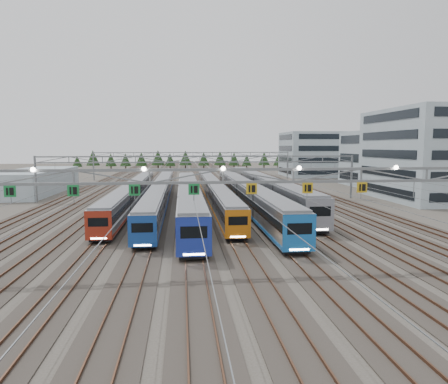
{
  "coord_description": "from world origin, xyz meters",
  "views": [
    {
      "loc": [
        -3.13,
        -30.7,
        9.6
      ],
      "look_at": [
        2.4,
        22.05,
        3.5
      ],
      "focal_mm": 32.0,
      "sensor_mm": 36.0,
      "label": 1
    }
  ],
  "objects": [
    {
      "name": "gantry_far",
      "position": [
        0.0,
        85.0,
        6.39
      ],
      "size": [
        56.36,
        0.36,
        8.0
      ],
      "color": "slate",
      "rests_on": "ground"
    },
    {
      "name": "depot_bldg_north",
      "position": [
        40.56,
        94.02,
        7.02
      ],
      "size": [
        22.0,
        18.0,
        14.04
      ],
      "primitive_type": "cube",
      "color": "#8FA4AB",
      "rests_on": "ground"
    },
    {
      "name": "train_b",
      "position": [
        -6.75,
        38.36,
        1.95
      ],
      "size": [
        2.62,
        67.0,
        3.4
      ],
      "color": "black",
      "rests_on": "ground"
    },
    {
      "name": "depot_bldg_south",
      "position": [
        41.93,
        36.93,
        8.09
      ],
      "size": [
        18.0,
        22.0,
        16.19
      ],
      "primitive_type": "cube",
      "color": "#8FA4AB",
      "rests_on": "ground"
    },
    {
      "name": "depot_bldg_mid",
      "position": [
        44.29,
        61.32,
        6.59
      ],
      "size": [
        14.0,
        16.0,
        13.19
      ],
      "primitive_type": "cube",
      "color": "#8FA4AB",
      "rests_on": "ground"
    },
    {
      "name": "train_d",
      "position": [
        2.25,
        38.19,
        1.94
      ],
      "size": [
        2.6,
        61.71,
        3.39
      ],
      "color": "black",
      "rests_on": "ground"
    },
    {
      "name": "treeline",
      "position": [
        5.4,
        135.21,
        4.23
      ],
      "size": [
        106.4,
        5.6,
        7.02
      ],
      "color": "#332114",
      "rests_on": "ground"
    },
    {
      "name": "west_shed",
      "position": [
        -33.51,
        55.3,
        2.38
      ],
      "size": [
        10.0,
        30.0,
        4.76
      ],
      "primitive_type": "cube",
      "color": "#8FA4AB",
      "rests_on": "ground"
    },
    {
      "name": "train_a",
      "position": [
        -11.25,
        36.43,
        1.94
      ],
      "size": [
        2.6,
        56.74,
        3.38
      ],
      "color": "black",
      "rests_on": "ground"
    },
    {
      "name": "gantry_near",
      "position": [
        -0.05,
        -0.12,
        7.09
      ],
      "size": [
        56.36,
        0.61,
        8.08
      ],
      "color": "slate",
      "rests_on": "ground"
    },
    {
      "name": "track_bed",
      "position": [
        0.0,
        100.0,
        1.49
      ],
      "size": [
        54.0,
        260.0,
        5.42
      ],
      "color": "#2D2823",
      "rests_on": "ground"
    },
    {
      "name": "gantry_mid",
      "position": [
        0.0,
        40.0,
        6.39
      ],
      "size": [
        56.36,
        0.36,
        8.0
      ],
      "color": "slate",
      "rests_on": "ground"
    },
    {
      "name": "train_c",
      "position": [
        -2.25,
        27.26,
        2.2
      ],
      "size": [
        2.99,
        52.35,
        3.9
      ],
      "color": "black",
      "rests_on": "ground"
    },
    {
      "name": "ground",
      "position": [
        0.0,
        0.0,
        0.0
      ],
      "size": [
        400.0,
        400.0,
        0.0
      ],
      "primitive_type": "plane",
      "color": "#47423A",
      "rests_on": "ground"
    },
    {
      "name": "train_f",
      "position": [
        11.25,
        40.01,
        2.31
      ],
      "size": [
        3.15,
        61.32,
        4.11
      ],
      "color": "black",
      "rests_on": "ground"
    },
    {
      "name": "train_e",
      "position": [
        6.75,
        30.43,
        2.17
      ],
      "size": [
        2.95,
        57.45,
        3.84
      ],
      "color": "black",
      "rests_on": "ground"
    }
  ]
}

